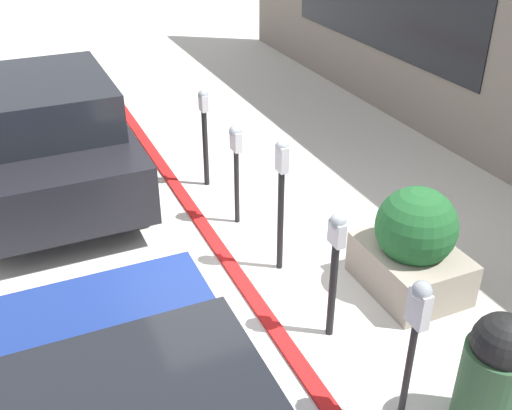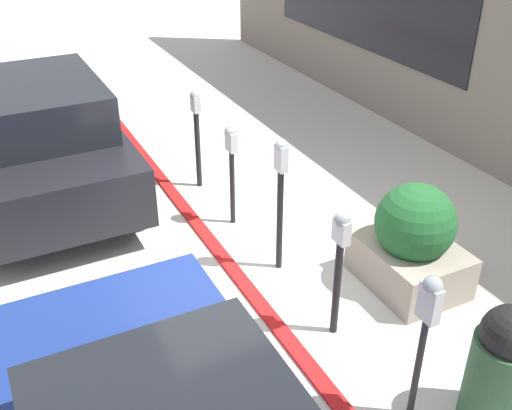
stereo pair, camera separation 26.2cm
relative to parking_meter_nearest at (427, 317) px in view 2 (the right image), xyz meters
name	(u,v)px [view 2 (the right image)]	position (x,y,z in m)	size (l,w,h in m)	color
ground_plane	(246,278)	(2.35, 0.41, -1.07)	(40.00, 40.00, 0.00)	beige
curb_strip	(240,278)	(2.35, 0.49, -1.05)	(19.00, 0.16, 0.04)	red
parking_meter_nearest	(427,317)	(0.00, 0.00, 0.00)	(0.19, 0.16, 1.44)	black
parking_meter_second	(340,253)	(1.17, 0.01, -0.12)	(0.19, 0.16, 1.38)	black
parking_meter_middle	(281,186)	(2.39, -0.02, -0.01)	(0.16, 0.14, 1.61)	black
parking_meter_fourth	(232,153)	(3.53, 0.04, -0.08)	(0.20, 0.17, 1.35)	black
parking_meter_farthest	(197,126)	(4.68, 0.05, -0.14)	(0.17, 0.14, 1.43)	black
planter_box	(412,242)	(1.48, -1.16, -0.53)	(1.16, 0.91, 1.21)	gray
parked_car_middle	(37,139)	(5.33, 2.09, -0.20)	(4.14, 2.05, 1.69)	black
trash_bin	(503,367)	(-0.33, -0.58, -0.49)	(0.54, 0.54, 1.15)	#2D5133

